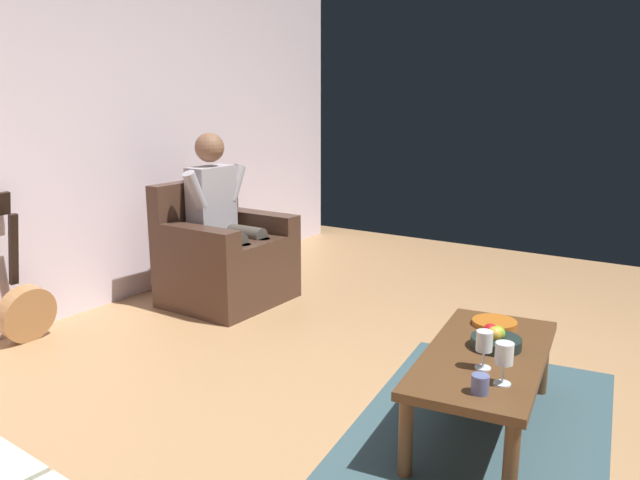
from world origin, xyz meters
TOP-DOWN VIEW (x-y plane):
  - ground_plane at (0.00, 0.00)m, footprint 6.95×6.95m
  - wall_back at (0.00, -2.87)m, footprint 6.19×0.06m
  - rug at (0.10, 0.12)m, footprint 1.94×1.34m
  - armchair at (-0.69, -2.15)m, footprint 0.85×0.76m
  - person_seated at (-0.69, -2.15)m, footprint 0.63×0.56m
  - coffee_table at (0.10, 0.12)m, footprint 1.17×0.66m
  - guitar at (0.60, -2.66)m, footprint 0.36×0.22m
  - wine_glass_near at (0.27, 0.17)m, footprint 0.07×0.07m
  - wine_glass_far at (0.37, 0.28)m, footprint 0.07×0.07m
  - fruit_bowl at (0.01, 0.14)m, footprint 0.23×0.23m
  - decorative_dish at (-0.28, 0.04)m, footprint 0.22×0.22m
  - candle_jar at (0.50, 0.23)m, footprint 0.07×0.07m

SIDE VIEW (x-z plane):
  - ground_plane at x=0.00m, z-range 0.00..0.00m
  - rug at x=0.10m, z-range 0.00..0.01m
  - guitar at x=0.60m, z-range -0.26..0.69m
  - armchair at x=-0.69m, z-range -0.13..0.78m
  - coffee_table at x=0.10m, z-range 0.14..0.52m
  - decorative_dish at x=-0.28m, z-range 0.38..0.41m
  - fruit_bowl at x=0.01m, z-range 0.37..0.47m
  - candle_jar at x=0.50m, z-range 0.38..0.46m
  - wine_glass_near at x=0.27m, z-range 0.41..0.58m
  - wine_glass_far at x=0.37m, z-range 0.42..0.59m
  - person_seated at x=-0.69m, z-range 0.05..1.31m
  - wall_back at x=0.00m, z-range 0.00..2.72m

